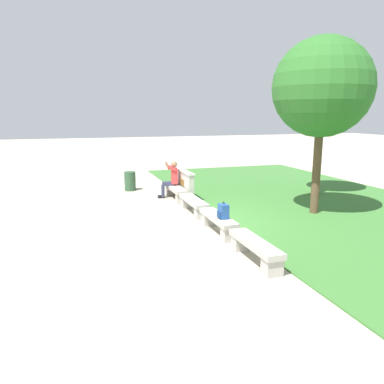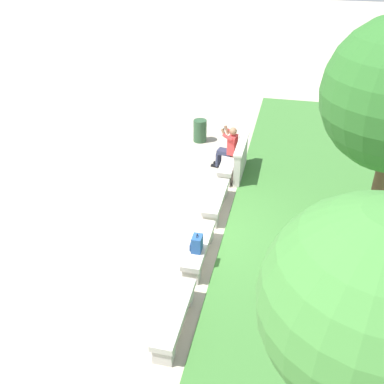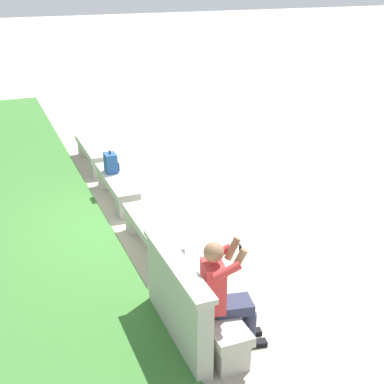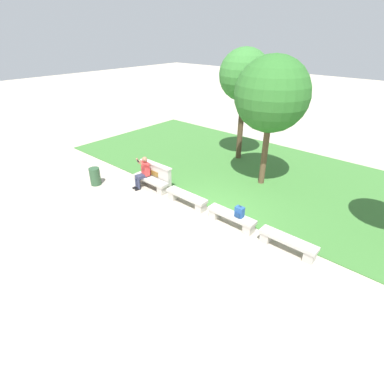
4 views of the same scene
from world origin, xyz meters
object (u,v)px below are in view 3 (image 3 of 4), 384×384
(bench_main, at_px, (205,308))
(bench_far, at_px, (93,152))
(bench_near, at_px, (151,233))
(backpack, at_px, (111,163))
(person_photographer, at_px, (224,289))
(bench_mid, at_px, (117,185))

(bench_main, xyz_separation_m, bench_far, (6.09, 0.00, 0.00))
(bench_near, relative_size, backpack, 4.10)
(bench_main, relative_size, person_photographer, 1.33)
(bench_near, relative_size, person_photographer, 1.33)
(bench_mid, distance_m, backpack, 0.44)
(bench_main, xyz_separation_m, bench_near, (2.03, 0.00, 0.00))
(bench_near, bearing_deg, backpack, 0.29)
(bench_mid, xyz_separation_m, backpack, (0.29, 0.01, 0.33))
(bench_mid, relative_size, person_photographer, 1.33)
(bench_main, xyz_separation_m, bench_mid, (4.06, 0.00, 0.00))
(bench_mid, xyz_separation_m, person_photographer, (-4.39, -0.08, 0.44))
(person_photographer, relative_size, backpack, 3.08)
(bench_mid, distance_m, bench_far, 2.03)
(backpack, bearing_deg, bench_far, -0.39)
(bench_near, xyz_separation_m, backpack, (2.32, 0.01, 0.33))
(bench_main, distance_m, bench_near, 2.03)
(bench_mid, bearing_deg, bench_main, 180.00)
(bench_near, relative_size, bench_far, 1.00)
(bench_main, distance_m, person_photographer, 0.56)
(bench_mid, bearing_deg, backpack, 2.35)
(backpack, bearing_deg, person_photographer, -178.92)
(person_photographer, bearing_deg, bench_main, 12.99)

